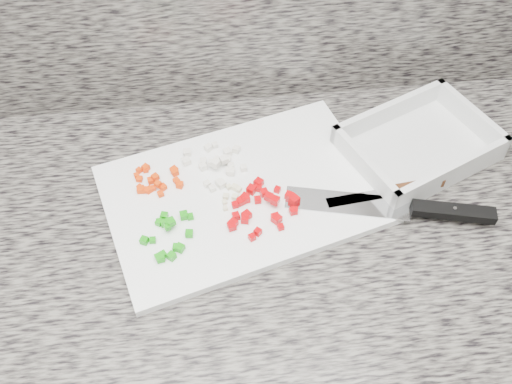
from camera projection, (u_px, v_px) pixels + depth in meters
cabinet at (224, 341)px, 1.30m from camera, size 3.92×0.62×0.86m
countertop at (212, 229)px, 0.95m from camera, size 3.96×0.64×0.04m
cutting_board at (243, 194)px, 0.96m from camera, size 0.51×0.41×0.01m
carrot_pile at (155, 181)px, 0.96m from camera, size 0.08×0.07×0.02m
onion_pile at (217, 163)px, 0.98m from camera, size 0.11×0.11×0.02m
green_pepper_pile at (169, 234)px, 0.89m from camera, size 0.09×0.09×0.02m
red_pepper_pile at (261, 206)px, 0.93m from camera, size 0.12×0.12×0.02m
garlic_pile at (232, 193)px, 0.95m from camera, size 0.04×0.05×0.01m
chef_knife at (417, 209)px, 0.92m from camera, size 0.34×0.12×0.02m
paring_knife at (400, 189)px, 0.95m from camera, size 0.20×0.04×0.02m
tray at (418, 146)px, 1.01m from camera, size 0.31×0.27×0.05m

